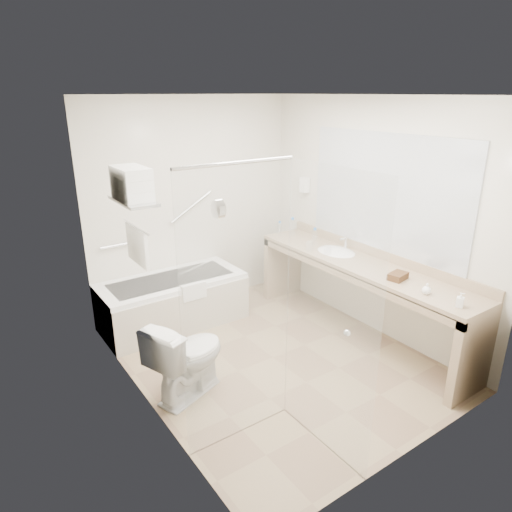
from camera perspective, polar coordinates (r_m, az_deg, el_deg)
floor at (r=4.71m, az=2.14°, el=-12.55°), size 3.20×3.20×0.00m
ceiling at (r=3.98m, az=2.62°, el=19.47°), size 2.60×3.20×0.10m
wall_back at (r=5.49m, az=-7.82°, el=6.25°), size 2.60×0.10×2.50m
wall_front at (r=3.15m, az=20.28°, el=-5.38°), size 2.60×0.10×2.50m
wall_left at (r=3.59m, az=-14.44°, el=-1.62°), size 0.10×3.20×2.50m
wall_right at (r=5.04m, az=14.26°, el=4.60°), size 0.10×3.20×2.50m
bathtub at (r=5.30m, az=-10.33°, el=-5.59°), size 1.60×0.73×0.59m
grab_bar_short at (r=5.19m, az=-16.80°, el=1.32°), size 0.40×0.03×0.03m
grab_bar_long at (r=5.44m, az=-8.10°, el=6.09°), size 0.53×0.03×0.33m
shower_enclosure at (r=3.21m, az=3.29°, el=-7.20°), size 0.96×0.91×2.11m
towel_shelf at (r=3.81m, az=-15.18°, el=7.47°), size 0.24×0.55×0.81m
vanity_counter at (r=4.95m, az=12.84°, el=-3.07°), size 0.55×2.70×0.95m
sink at (r=5.16m, az=9.98°, el=0.24°), size 0.40×0.52×0.14m
faucet at (r=5.22m, az=11.19°, el=1.68°), size 0.03×0.03×0.14m
mirror at (r=4.87m, az=15.80°, el=7.57°), size 0.02×2.00×1.20m
hairdryer_unit at (r=5.69m, az=6.10°, el=8.85°), size 0.08×0.10×0.18m
toilet at (r=4.08m, az=-8.53°, el=-12.38°), size 0.84×0.65×0.73m
amenity_basket at (r=4.52m, az=17.31°, el=-2.42°), size 0.21×0.16×0.06m
soap_bottle_a at (r=4.14m, az=24.11°, el=-5.46°), size 0.10×0.14×0.06m
soap_bottle_b at (r=4.28m, az=20.55°, el=-3.98°), size 0.10×0.12×0.08m
water_bottle_left at (r=5.67m, az=4.57°, el=3.67°), size 0.07×0.07×0.22m
water_bottle_mid at (r=5.31m, az=7.34°, el=2.36°), size 0.06×0.06×0.20m
water_bottle_right at (r=5.64m, az=2.98°, el=3.42°), size 0.05×0.05×0.18m
drinking_glass_near at (r=5.01m, az=8.94°, el=0.70°), size 0.10×0.10×0.10m
drinking_glass_far at (r=5.12m, az=6.68°, el=1.24°), size 0.11×0.11×0.10m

